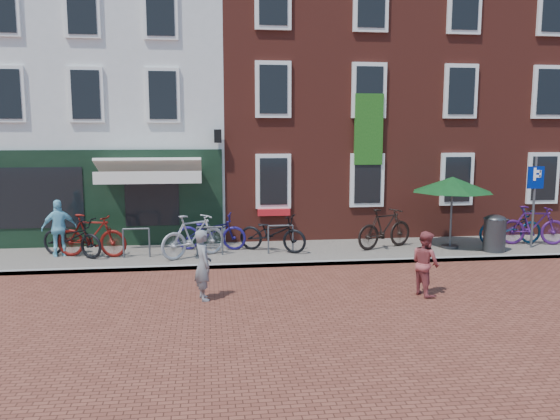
{
  "coord_description": "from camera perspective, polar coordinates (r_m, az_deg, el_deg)",
  "views": [
    {
      "loc": [
        -1.54,
        -14.32,
        3.58
      ],
      "look_at": [
        0.39,
        0.48,
        1.45
      ],
      "focal_mm": 36.05,
      "sensor_mm": 36.0,
      "label": 1
    }
  ],
  "objects": [
    {
      "name": "bicycle_1",
      "position": [
        16.32,
        -18.58,
        -2.48
      ],
      "size": [
        2.07,
        1.0,
        1.2
      ],
      "primitive_type": "imported",
      "rotation": [
        0.0,
        0.0,
        1.34
      ],
      "color": "#5E0F0B",
      "rests_on": "sidewalk"
    },
    {
      "name": "building_brick_mid",
      "position": [
        21.66,
        2.05,
        11.87
      ],
      "size": [
        6.0,
        8.0,
        10.0
      ],
      "primitive_type": "cube",
      "color": "maroon",
      "rests_on": "ground"
    },
    {
      "name": "woman",
      "position": [
        12.03,
        -7.8,
        -5.54
      ],
      "size": [
        0.48,
        0.62,
        1.51
      ],
      "primitive_type": "imported",
      "rotation": [
        0.0,
        0.0,
        1.82
      ],
      "color": "slate",
      "rests_on": "ground"
    },
    {
      "name": "boy",
      "position": [
        12.67,
        14.54,
        -5.25
      ],
      "size": [
        0.71,
        0.81,
        1.41
      ],
      "primitive_type": "imported",
      "rotation": [
        0.0,
        0.0,
        1.85
      ],
      "color": "#983F41",
      "rests_on": "ground"
    },
    {
      "name": "bicycle_4",
      "position": [
        16.19,
        -0.76,
        -2.35
      ],
      "size": [
        2.14,
        1.62,
        1.08
      ],
      "primitive_type": "imported",
      "rotation": [
        0.0,
        0.0,
        1.06
      ],
      "color": "black",
      "rests_on": "sidewalk"
    },
    {
      "name": "building_brick_right",
      "position": [
        23.4,
        16.99,
        11.25
      ],
      "size": [
        6.0,
        8.0,
        10.0
      ],
      "primitive_type": "cube",
      "color": "maroon",
      "rests_on": "ground"
    },
    {
      "name": "bicycle_0",
      "position": [
        16.57,
        -20.36,
        -2.62
      ],
      "size": [
        2.13,
        1.66,
        1.08
      ],
      "primitive_type": "imported",
      "rotation": [
        0.0,
        0.0,
        1.04
      ],
      "color": "black",
      "rests_on": "sidewalk"
    },
    {
      "name": "parking_sign",
      "position": [
        18.16,
        24.43,
        1.84
      ],
      "size": [
        0.5,
        0.07,
        2.72
      ],
      "color": "#4C4C4F",
      "rests_on": "sidewalk"
    },
    {
      "name": "cafe_person",
      "position": [
        16.7,
        -21.49,
        -1.72
      ],
      "size": [
        1.0,
        0.68,
        1.58
      ],
      "primitive_type": "imported",
      "rotation": [
        0.0,
        0.0,
        3.49
      ],
      "color": "#7FD0E5",
      "rests_on": "sidewalk"
    },
    {
      "name": "bicycle_6",
      "position": [
        18.64,
        22.33,
        -1.58
      ],
      "size": [
        2.08,
        0.79,
        1.08
      ],
      "primitive_type": "imported",
      "rotation": [
        0.0,
        0.0,
        1.61
      ],
      "color": "#0B2F4D",
      "rests_on": "sidewalk"
    },
    {
      "name": "bicycle_2",
      "position": [
        16.55,
        -7.01,
        -2.18
      ],
      "size": [
        2.14,
        1.01,
        1.08
      ],
      "primitive_type": "imported",
      "rotation": [
        0.0,
        0.0,
        1.42
      ],
      "color": "#1B1259",
      "rests_on": "sidewalk"
    },
    {
      "name": "bicycle_7",
      "position": [
        18.79,
        24.3,
        -1.43
      ],
      "size": [
        2.06,
        0.93,
        1.2
      ],
      "primitive_type": "imported",
      "rotation": [
        0.0,
        0.0,
        1.38
      ],
      "color": "#3F1557",
      "rests_on": "sidewalk"
    },
    {
      "name": "bicycle_5",
      "position": [
        16.9,
        10.57,
        -1.84
      ],
      "size": [
        2.05,
        1.31,
        1.2
      ],
      "primitive_type": "imported",
      "rotation": [
        0.0,
        0.0,
        1.98
      ],
      "color": "black",
      "rests_on": "sidewalk"
    },
    {
      "name": "litter_bin",
      "position": [
        17.33,
        20.95,
        -2.02
      ],
      "size": [
        0.62,
        0.62,
        1.14
      ],
      "color": "#38393B",
      "rests_on": "sidewalk"
    },
    {
      "name": "sidewalk",
      "position": [
        16.41,
        1.66,
        -4.31
      ],
      "size": [
        24.0,
        3.0,
        0.1
      ],
      "primitive_type": "cube",
      "color": "slate",
      "rests_on": "ground"
    },
    {
      "name": "ground",
      "position": [
        14.84,
        -1.25,
        -5.84
      ],
      "size": [
        80.0,
        80.0,
        0.0
      ],
      "primitive_type": "plane",
      "color": "brown"
    },
    {
      "name": "building_stucco",
      "position": [
        21.62,
        -16.9,
        10.21
      ],
      "size": [
        8.0,
        8.0,
        9.0
      ],
      "primitive_type": "cube",
      "color": "silver",
      "rests_on": "ground"
    },
    {
      "name": "bicycle_3",
      "position": [
        15.62,
        -8.77,
        -2.61
      ],
      "size": [
        1.99,
        1.53,
        1.2
      ],
      "primitive_type": "imported",
      "rotation": [
        0.0,
        0.0,
        2.13
      ],
      "color": "#98989A",
      "rests_on": "sidewalk"
    },
    {
      "name": "parasol",
      "position": [
        17.24,
        17.1,
        2.77
      ],
      "size": [
        2.38,
        2.38,
        2.22
      ],
      "color": "#4C4C4F",
      "rests_on": "sidewalk"
    }
  ]
}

